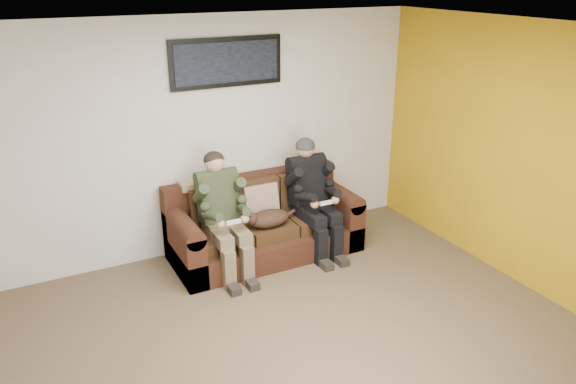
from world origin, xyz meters
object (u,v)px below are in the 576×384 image
person_right (312,190)px  framed_poster (227,62)px  person_left (222,208)px  cat (267,218)px  sofa (263,226)px

person_right → framed_poster: (-0.73, 0.56, 1.39)m
framed_poster → person_right: bearing=-37.5°
person_left → framed_poster: (0.33, 0.57, 1.39)m
person_right → cat: size_ratio=1.94×
sofa → person_right: 0.69m
person_left → framed_poster: bearing=59.4°
person_left → cat: bearing=-7.5°
sofa → cat: size_ratio=3.16×
framed_poster → sofa: bearing=-62.9°
sofa → framed_poster: size_ratio=1.66×
cat → framed_poster: framed_poster is taller
person_left → person_right: size_ratio=0.99×
person_left → person_right: (1.07, 0.00, 0.00)m
person_right → person_left: bearing=-180.0°
cat → person_right: bearing=6.2°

